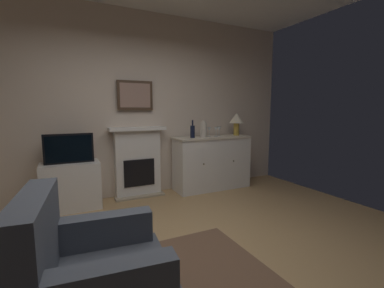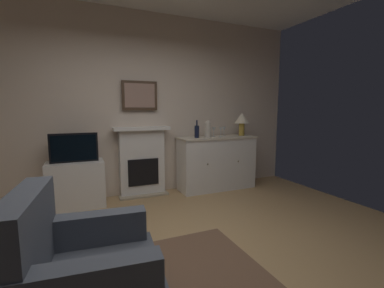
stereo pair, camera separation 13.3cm
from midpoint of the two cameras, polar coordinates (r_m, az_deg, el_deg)
ground_plane at (r=2.60m, az=0.52°, el=-25.58°), size 5.74×4.48×0.10m
wall_rear at (r=4.30m, az=-11.65°, el=8.26°), size 5.74×0.06×2.88m
fireplace_unit at (r=4.27m, az=-9.90°, el=-3.72°), size 0.87×0.30×1.10m
framed_picture at (r=4.24m, az=-10.37°, el=10.28°), size 0.55×0.04×0.45m
sideboard_cabinet at (r=4.58m, az=6.17°, el=-4.06°), size 1.34×0.49×0.91m
table_lamp at (r=4.76m, az=11.55°, el=5.16°), size 0.26×0.26×0.40m
wine_bottle at (r=4.29m, az=1.94°, el=2.76°), size 0.08×0.08×0.29m
wine_glass_left at (r=4.46m, az=5.59°, el=3.10°), size 0.07×0.07×0.16m
wine_glass_center at (r=4.48m, az=7.11°, el=3.10°), size 0.07×0.07×0.16m
wine_glass_right at (r=4.61m, az=7.77°, el=3.20°), size 0.07×0.07×0.16m
vase_decorative at (r=4.36m, az=4.35°, el=3.25°), size 0.11×0.11×0.28m
tv_cabinet at (r=4.05m, az=-22.93°, el=-8.07°), size 0.75×0.42×0.65m
tv_set at (r=3.93m, az=-23.31°, el=-0.74°), size 0.62×0.07×0.40m
armchair at (r=1.85m, az=-20.82°, el=-25.29°), size 0.88×0.85×0.92m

